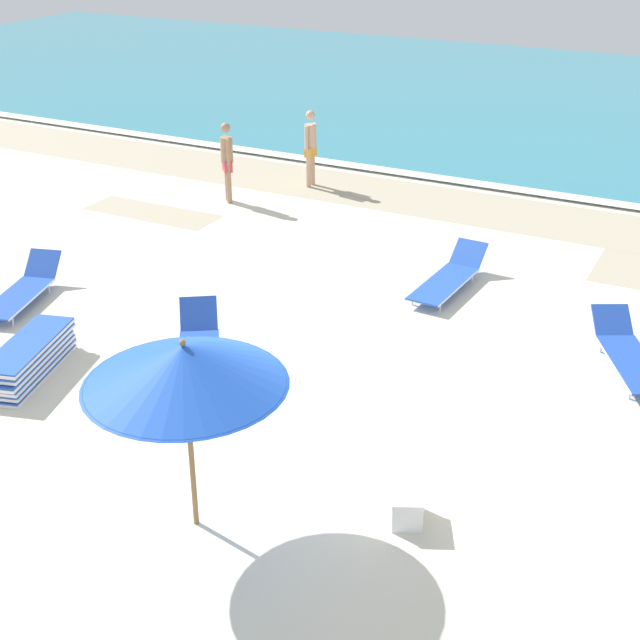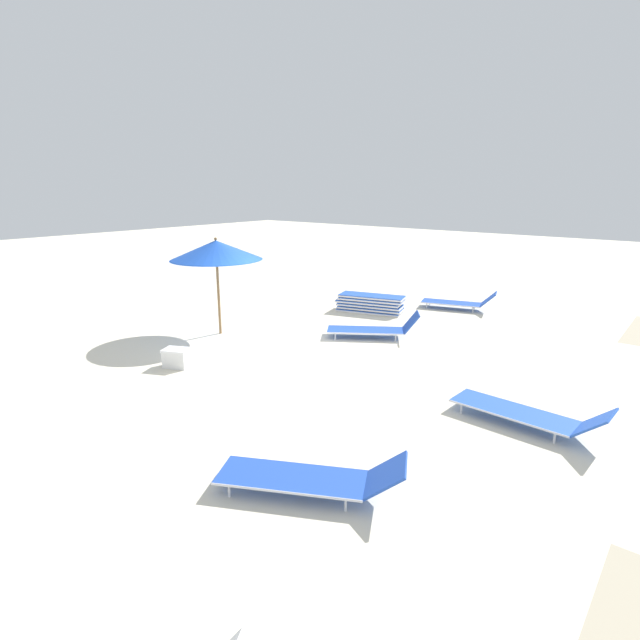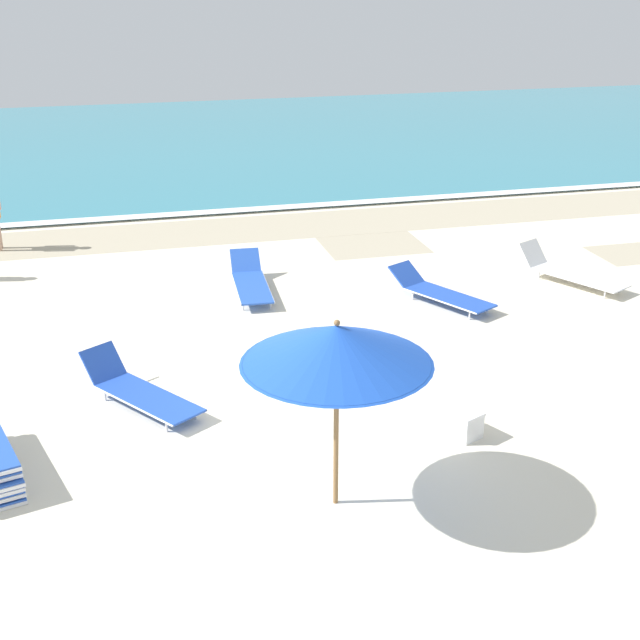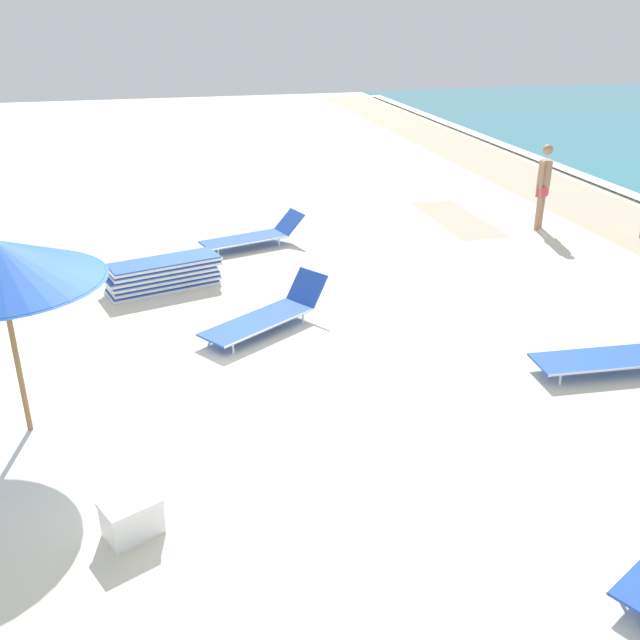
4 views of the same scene
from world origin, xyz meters
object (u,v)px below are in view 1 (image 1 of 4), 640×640
object	(u,v)px
sun_lounger_mid_beach_pair_a	(22,290)
beachgoer_shoreline_child	(227,158)
sun_lounger_under_umbrella	(199,349)
cooler_box	(406,506)
beachgoer_wading_adult	(310,144)
sun_lounger_beside_umbrella	(628,354)
beach_umbrella	(184,366)
lounger_stack	(28,359)
sun_lounger_near_water_right	(449,277)

from	to	relation	value
sun_lounger_mid_beach_pair_a	beachgoer_shoreline_child	xyz separation A→B (m)	(0.28, 6.04, 0.78)
sun_lounger_under_umbrella	cooler_box	distance (m)	4.56
cooler_box	beachgoer_wading_adult	bearing A→B (deg)	-172.30
sun_lounger_beside_umbrella	sun_lounger_under_umbrella	bearing A→B (deg)	178.31
beach_umbrella	lounger_stack	size ratio (longest dim) A/B	1.15
beachgoer_shoreline_child	sun_lounger_under_umbrella	bearing A→B (deg)	-14.20
beachgoer_wading_adult	cooler_box	distance (m)	12.21
beachgoer_shoreline_child	cooler_box	xyz separation A→B (m)	(7.68, -8.42, -0.81)
beachgoer_wading_adult	sun_lounger_under_umbrella	bearing A→B (deg)	17.34
sun_lounger_beside_umbrella	beachgoer_shoreline_child	size ratio (longest dim) A/B	1.26
lounger_stack	sun_lounger_under_umbrella	xyz separation A→B (m)	(1.99, 1.42, -0.03)
sun_lounger_beside_umbrella	beachgoer_wading_adult	world-z (taller)	beachgoer_wading_adult
sun_lounger_near_water_right	beachgoer_wading_adult	size ratio (longest dim) A/B	1.28
beachgoer_wading_adult	cooler_box	xyz separation A→B (m)	(6.59, -10.25, -0.81)
beachgoer_shoreline_child	cooler_box	size ratio (longest dim) A/B	2.93
sun_lounger_beside_umbrella	beachgoer_wading_adult	distance (m)	9.88
sun_lounger_under_umbrella	sun_lounger_mid_beach_pair_a	size ratio (longest dim) A/B	0.98
lounger_stack	cooler_box	size ratio (longest dim) A/B	3.35
sun_lounger_under_umbrella	beach_umbrella	bearing A→B (deg)	-90.24
lounger_stack	sun_lounger_near_water_right	xyz separation A→B (m)	(4.37, 5.63, -0.04)
sun_lounger_beside_umbrella	beachgoer_wading_adult	xyz separation A→B (m)	(-8.16, 5.51, 0.79)
sun_lounger_mid_beach_pair_a	beachgoer_shoreline_child	bearing A→B (deg)	70.62
sun_lounger_mid_beach_pair_a	cooler_box	xyz separation A→B (m)	(7.96, -2.38, -0.03)
beach_umbrella	cooler_box	distance (m)	2.97
sun_lounger_under_umbrella	sun_lounger_near_water_right	distance (m)	4.84
sun_lounger_beside_umbrella	beachgoer_wading_adult	size ratio (longest dim) A/B	1.26
beachgoer_shoreline_child	cooler_box	world-z (taller)	beachgoer_shoreline_child
beachgoer_wading_adult	beachgoer_shoreline_child	size ratio (longest dim) A/B	1.00
beach_umbrella	sun_lounger_near_water_right	distance (m)	7.54
sun_lounger_mid_beach_pair_a	beachgoer_shoreline_child	size ratio (longest dim) A/B	1.21
beach_umbrella	sun_lounger_beside_umbrella	bearing A→B (deg)	58.28
lounger_stack	sun_lounger_near_water_right	world-z (taller)	sun_lounger_near_water_right
beach_umbrella	beachgoer_wading_adult	size ratio (longest dim) A/B	1.31
beach_umbrella	sun_lounger_under_umbrella	world-z (taller)	beach_umbrella
beachgoer_shoreline_child	cooler_box	distance (m)	11.42
sun_lounger_under_umbrella	beachgoer_shoreline_child	size ratio (longest dim) A/B	1.19
sun_lounger_under_umbrella	beachgoer_wading_adult	bearing A→B (deg)	72.92
lounger_stack	sun_lounger_near_water_right	bearing A→B (deg)	36.54
lounger_stack	beach_umbrella	bearing A→B (deg)	-38.21
sun_lounger_mid_beach_pair_a	cooler_box	size ratio (longest dim) A/B	3.56
sun_lounger_near_water_right	beachgoer_wading_adult	bearing A→B (deg)	143.72
beach_umbrella	sun_lounger_near_water_right	size ratio (longest dim) A/B	1.02
sun_lounger_under_umbrella	sun_lounger_beside_umbrella	bearing A→B (deg)	-7.81
sun_lounger_under_umbrella	beachgoer_wading_adult	size ratio (longest dim) A/B	1.19
lounger_stack	sun_lounger_mid_beach_pair_a	bearing A→B (deg)	120.01
sun_lounger_beside_umbrella	sun_lounger_near_water_right	world-z (taller)	sun_lounger_near_water_right
sun_lounger_near_water_right	sun_lounger_mid_beach_pair_a	size ratio (longest dim) A/B	1.05
beachgoer_wading_adult	cooler_box	size ratio (longest dim) A/B	2.93
lounger_stack	beachgoer_wading_adult	distance (m)	9.74
sun_lounger_beside_umbrella	beachgoer_shoreline_child	world-z (taller)	beachgoer_shoreline_child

